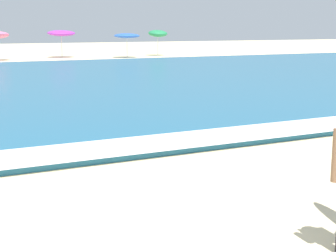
{
  "coord_description": "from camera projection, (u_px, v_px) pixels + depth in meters",
  "views": [
    {
      "loc": [
        -2.43,
        -2.89,
        2.47
      ],
      "look_at": [
        0.8,
        3.51,
        1.1
      ],
      "focal_mm": 55.37,
      "sensor_mm": 36.0,
      "label": 1
    }
  ],
  "objects": [
    {
      "name": "surf_foam",
      "position": [
        59.0,
        153.0,
        9.71
      ],
      "size": [
        120.0,
        1.46,
        0.01
      ],
      "primitive_type": "cube",
      "color": "white",
      "rests_on": "sea"
    },
    {
      "name": "beach_umbrella_6",
      "position": [
        158.0,
        33.0,
        45.64
      ],
      "size": [
        1.71,
        1.76,
        2.32
      ],
      "color": "beige",
      "rests_on": "ground"
    },
    {
      "name": "beach_umbrella_4",
      "position": [
        61.0,
        33.0,
        42.6
      ],
      "size": [
        2.28,
        2.3,
        2.3
      ],
      "color": "beige",
      "rests_on": "ground"
    },
    {
      "name": "beach_umbrella_5",
      "position": [
        127.0,
        36.0,
        42.51
      ],
      "size": [
        2.11,
        2.12,
        2.01
      ],
      "color": "beige",
      "rests_on": "ground"
    }
  ]
}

